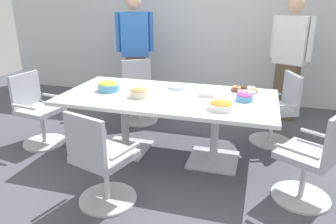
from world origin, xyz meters
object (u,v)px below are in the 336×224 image
object	(u,v)px
person_standing_1	(289,58)
donut_platter	(245,90)
office_chair_2	(38,113)
office_chair_1	(139,95)
snack_bowl_chips_yellow	(109,86)
office_chair_3	(101,164)
person_standing_0	(135,50)
office_chair_4	(312,162)
snack_bowl_candy_mix	(244,97)
plate_stack	(178,87)
napkin_pile	(208,93)
snack_bowl_chips_orange	(221,105)
conference_table	(168,106)
snack_bowl_cookies	(139,92)
office_chair_0	(277,113)

from	to	relation	value
person_standing_1	donut_platter	distance (m)	1.43
office_chair_2	office_chair_1	bearing A→B (deg)	149.15
snack_bowl_chips_yellow	office_chair_3	bearing A→B (deg)	-68.21
office_chair_2	person_standing_0	size ratio (longest dim) A/B	0.49
office_chair_4	donut_platter	world-z (taller)	office_chair_4
snack_bowl_candy_mix	plate_stack	world-z (taller)	snack_bowl_candy_mix
napkin_pile	office_chair_4	bearing A→B (deg)	-31.17
office_chair_1	donut_platter	size ratio (longest dim) A/B	2.78
person_standing_1	person_standing_0	bearing A→B (deg)	26.23
napkin_pile	snack_bowl_chips_orange	bearing A→B (deg)	-64.55
conference_table	snack_bowl_chips_orange	world-z (taller)	snack_bowl_chips_orange
conference_table	snack_bowl_cookies	world-z (taller)	snack_bowl_cookies
snack_bowl_candy_mix	office_chair_1	bearing A→B (deg)	149.26
office_chair_2	office_chair_4	xyz separation A→B (m)	(3.19, -0.38, 0.00)
office_chair_4	snack_bowl_chips_orange	xyz separation A→B (m)	(-0.87, 0.22, 0.39)
person_standing_1	snack_bowl_chips_orange	world-z (taller)	person_standing_1
office_chair_0	snack_bowl_candy_mix	xyz separation A→B (m)	(-0.40, -0.71, 0.38)
snack_bowl_candy_mix	snack_bowl_chips_yellow	bearing A→B (deg)	-178.01
person_standing_1	snack_bowl_cookies	distance (m)	2.50
napkin_pile	office_chair_0	bearing A→B (deg)	37.56
conference_table	office_chair_0	bearing A→B (deg)	31.19
office_chair_1	snack_bowl_chips_yellow	xyz separation A→B (m)	(0.02, -1.00, 0.40)
office_chair_1	snack_bowl_cookies	bearing A→B (deg)	81.17
office_chair_0	conference_table	bearing A→B (deg)	100.20
office_chair_1	snack_bowl_chips_orange	bearing A→B (deg)	106.30
snack_bowl_chips_orange	office_chair_4	bearing A→B (deg)	-13.96
office_chair_0	snack_bowl_cookies	distance (m)	1.82
office_chair_1	conference_table	bearing A→B (deg)	96.46
snack_bowl_candy_mix	snack_bowl_chips_orange	size ratio (longest dim) A/B	0.72
conference_table	snack_bowl_candy_mix	distance (m)	0.86
conference_table	snack_bowl_chips_yellow	size ratio (longest dim) A/B	9.32
conference_table	plate_stack	distance (m)	0.35
office_chair_2	office_chair_4	distance (m)	3.21
office_chair_3	snack_bowl_cookies	size ratio (longest dim) A/B	4.35
snack_bowl_cookies	donut_platter	bearing A→B (deg)	26.04
snack_bowl_cookies	person_standing_0	bearing A→B (deg)	112.97
office_chair_4	person_standing_1	world-z (taller)	person_standing_1
conference_table	office_chair_0	distance (m)	1.46
office_chair_4	snack_bowl_cookies	distance (m)	1.88
office_chair_0	donut_platter	xyz separation A→B (m)	(-0.41, -0.35, 0.37)
office_chair_0	napkin_pile	distance (m)	1.08
office_chair_0	napkin_pile	bearing A→B (deg)	106.57
snack_bowl_candy_mix	office_chair_4	bearing A→B (deg)	-40.30
person_standing_0	office_chair_1	bearing A→B (deg)	93.90
office_chair_4	snack_bowl_candy_mix	xyz separation A→B (m)	(-0.66, 0.56, 0.38)
office_chair_1	napkin_pile	bearing A→B (deg)	113.23
office_chair_1	snack_bowl_candy_mix	size ratio (longest dim) A/B	5.00
office_chair_2	office_chair_3	xyz separation A→B (m)	(1.39, -0.95, 0.00)
person_standing_1	snack_bowl_cookies	xyz separation A→B (m)	(-1.67, -1.85, -0.15)
conference_table	snack_bowl_candy_mix	bearing A→B (deg)	2.92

